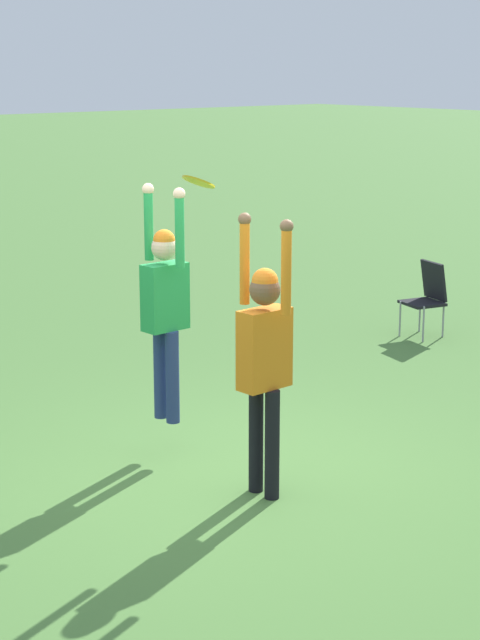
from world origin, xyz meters
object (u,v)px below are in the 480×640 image
(person_jumping, at_px, (165,299))
(camping_chair_1, at_px, (428,293))
(frisbee, at_px, (199,182))
(person_defending, at_px, (265,349))

(person_jumping, xyz_separation_m, camping_chair_1, (-1.28, 5.09, -0.87))
(camping_chair_1, bearing_deg, frisbee, 125.23)
(frisbee, bearing_deg, person_defending, 17.99)
(person_jumping, relative_size, frisbee, 7.68)
(frisbee, relative_size, camping_chair_1, 0.28)
(frisbee, bearing_deg, camping_chair_1, 110.47)
(person_defending, xyz_separation_m, camping_chair_1, (-2.54, 5.05, -0.67))
(person_defending, relative_size, frisbee, 8.38)
(person_defending, height_order, frisbee, frisbee)
(person_jumping, bearing_deg, person_defending, -90.00)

